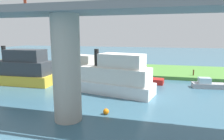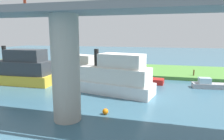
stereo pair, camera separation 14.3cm
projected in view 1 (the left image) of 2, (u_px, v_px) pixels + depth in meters
name	position (u px, v px, depth m)	size (l,w,h in m)	color
ground_plane	(132.00, 78.00, 31.23)	(160.00, 160.00, 0.00)	#386075
grassy_bank	(137.00, 70.00, 36.91)	(80.00, 12.00, 0.50)	#4C8438
bridge_pylon	(67.00, 69.00, 15.17)	(2.10, 2.10, 8.05)	#9E998E
bridge_span	(64.00, 7.00, 14.41)	(66.04, 4.30, 3.25)	slate
person_on_bank	(124.00, 66.00, 34.82)	(0.36, 0.36, 1.39)	#2D334C
mooring_post	(193.00, 73.00, 30.57)	(0.20, 0.20, 0.87)	brown
pontoon_yellow	(79.00, 69.00, 30.70)	(8.20, 5.08, 3.98)	#195199
skiff_small	(207.00, 84.00, 25.27)	(3.99, 1.70, 1.30)	#99999E
riverboat_paddlewheel	(145.00, 79.00, 27.85)	(4.70, 2.09, 1.52)	red
motorboat_red	(20.00, 70.00, 27.22)	(10.07, 3.51, 5.12)	gold
motorboat_white	(114.00, 77.00, 22.88)	(10.16, 5.21, 4.96)	white
marker_buoy	(106.00, 111.00, 16.86)	(0.50, 0.50, 0.50)	orange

